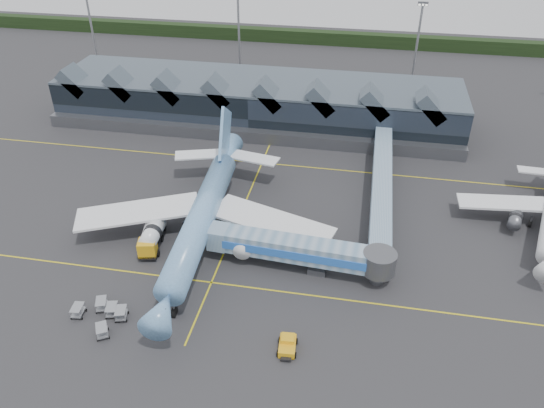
% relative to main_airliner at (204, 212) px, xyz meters
% --- Properties ---
extents(ground, '(260.00, 260.00, 0.00)m').
position_rel_main_airliner_xyz_m(ground, '(4.02, -2.62, -4.54)').
color(ground, '#29292C').
rests_on(ground, ground).
extents(taxi_stripes, '(120.00, 60.00, 0.01)m').
position_rel_main_airliner_xyz_m(taxi_stripes, '(4.02, 7.38, -4.54)').
color(taxi_stripes, yellow).
rests_on(taxi_stripes, ground).
extents(tree_line_far, '(260.00, 4.00, 4.00)m').
position_rel_main_airliner_xyz_m(tree_line_far, '(4.02, 107.38, -2.54)').
color(tree_line_far, black).
rests_on(tree_line_far, ground).
extents(terminal, '(90.00, 22.25, 12.52)m').
position_rel_main_airliner_xyz_m(terminal, '(-1.04, 44.74, 0.34)').
color(terminal, black).
rests_on(terminal, ground).
extents(light_masts, '(132.40, 42.56, 22.45)m').
position_rel_main_airliner_xyz_m(light_masts, '(25.02, 60.18, 7.94)').
color(light_masts, gray).
rests_on(light_masts, ground).
extents(main_airliner, '(41.81, 48.15, 15.46)m').
position_rel_main_airliner_xyz_m(main_airliner, '(0.00, 0.00, 0.00)').
color(main_airliner, '#5F90C1').
rests_on(main_airliner, ground).
extents(jet_bridge, '(27.56, 5.79, 5.33)m').
position_rel_main_airliner_xyz_m(jet_bridge, '(17.40, -5.40, -1.08)').
color(jet_bridge, '#678CAC').
rests_on(jet_bridge, ground).
extents(fuel_truck, '(4.64, 10.66, 3.55)m').
position_rel_main_airliner_xyz_m(fuel_truck, '(-7.69, -3.10, -2.55)').
color(fuel_truck, black).
rests_on(fuel_truck, ground).
extents(pushback_tug, '(2.60, 3.89, 1.66)m').
position_rel_main_airliner_xyz_m(pushback_tug, '(16.72, -20.71, -3.80)').
color(pushback_tug, '#ECAA16').
rests_on(pushback_tug, ground).
extents(baggage_carts, '(7.60, 6.93, 1.49)m').
position_rel_main_airliner_xyz_m(baggage_carts, '(-7.99, -20.01, -3.71)').
color(baggage_carts, '#9D9FA5').
rests_on(baggage_carts, ground).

